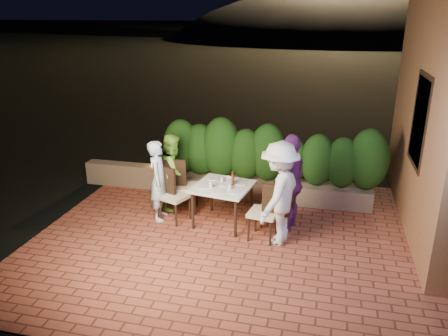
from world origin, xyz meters
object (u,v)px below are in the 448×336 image
(chair_left_front, at_px, (175,195))
(chair_right_back, at_px, (274,204))
(diner_blue, at_px, (159,181))
(diner_purple, at_px, (291,182))
(beer_bottle, at_px, (233,178))
(diner_green, at_px, (174,171))
(dining_table, at_px, (223,205))
(parapet_lamp, at_px, (154,163))
(diner_white, at_px, (279,194))
(chair_right_front, at_px, (263,211))
(chair_left_back, at_px, (185,186))
(bowl, at_px, (228,178))

(chair_left_front, xyz_separation_m, chair_right_back, (1.81, 0.20, -0.07))
(diner_blue, relative_size, diner_purple, 0.87)
(beer_bottle, distance_m, chair_left_front, 1.14)
(beer_bottle, bearing_deg, chair_right_back, 5.57)
(chair_right_back, height_order, diner_green, diner_green)
(beer_bottle, xyz_separation_m, diner_green, (-1.28, 0.45, -0.13))
(chair_right_back, xyz_separation_m, diner_green, (-2.02, 0.37, 0.32))
(chair_left_front, xyz_separation_m, diner_blue, (-0.30, 0.01, 0.25))
(dining_table, height_order, chair_left_front, chair_left_front)
(diner_blue, bearing_deg, diner_purple, -95.55)
(diner_green, xyz_separation_m, parapet_lamp, (-0.78, 0.84, -0.19))
(beer_bottle, bearing_deg, parapet_lamp, 147.97)
(diner_purple, height_order, parapet_lamp, diner_purple)
(beer_bottle, relative_size, diner_blue, 0.18)
(beer_bottle, xyz_separation_m, diner_white, (0.89, -0.49, -0.01))
(chair_right_back, xyz_separation_m, parapet_lamp, (-2.80, 1.22, 0.13))
(chair_right_front, bearing_deg, diner_blue, -0.72)
(diner_green, xyz_separation_m, diner_purple, (2.31, -0.37, 0.12))
(chair_right_front, bearing_deg, diner_purple, -118.90)
(diner_white, height_order, parapet_lamp, diner_white)
(chair_left_front, xyz_separation_m, parapet_lamp, (-0.99, 1.42, 0.06))
(chair_left_back, height_order, chair_right_front, chair_left_back)
(beer_bottle, bearing_deg, chair_left_front, -173.09)
(chair_left_back, xyz_separation_m, chair_right_front, (1.64, -0.76, -0.02))
(diner_green, relative_size, diner_white, 0.86)
(chair_left_back, xyz_separation_m, diner_white, (1.90, -0.80, 0.36))
(parapet_lamp, bearing_deg, bowl, -28.24)
(chair_right_front, bearing_deg, chair_right_back, -93.80)
(dining_table, height_order, diner_green, diner_green)
(dining_table, relative_size, chair_right_back, 1.13)
(chair_right_front, bearing_deg, diner_green, -16.45)
(diner_blue, height_order, parapet_lamp, diner_blue)
(beer_bottle, relative_size, diner_white, 0.16)
(bowl, distance_m, chair_left_back, 0.89)
(chair_left_back, distance_m, diner_blue, 0.61)
(dining_table, distance_m, diner_green, 1.27)
(dining_table, bearing_deg, beer_bottle, 15.07)
(bowl, distance_m, diner_purple, 1.20)
(diner_green, bearing_deg, diner_white, -118.44)
(chair_right_front, xyz_separation_m, parapet_lamp, (-2.69, 1.73, 0.06))
(diner_purple, bearing_deg, bowl, -84.83)
(dining_table, height_order, beer_bottle, beer_bottle)
(dining_table, height_order, diner_purple, diner_purple)
(bowl, xyz_separation_m, diner_purple, (1.18, -0.19, 0.10))
(chair_right_back, bearing_deg, diner_white, 116.19)
(chair_left_back, height_order, chair_right_back, chair_left_back)
(chair_right_back, relative_size, diner_green, 0.58)
(chair_left_front, relative_size, chair_right_back, 1.16)
(chair_right_front, bearing_deg, chair_left_front, -1.92)
(beer_bottle, bearing_deg, diner_blue, -175.11)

